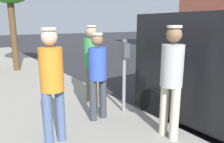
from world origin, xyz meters
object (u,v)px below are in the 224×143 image
at_px(pedestrian_in_orange, 52,80).
at_px(pedestrian_in_gray, 172,75).
at_px(parking_meter_near, 124,63).
at_px(pedestrian_in_blue, 98,72).
at_px(pedestrian_in_green, 92,60).

height_order(pedestrian_in_orange, pedestrian_in_gray, pedestrian_in_gray).
bearing_deg(pedestrian_in_gray, pedestrian_in_orange, -28.70).
xyz_separation_m(parking_meter_near, pedestrian_in_gray, (0.03, 1.23, 0.00)).
bearing_deg(pedestrian_in_blue, pedestrian_in_orange, 19.92).
height_order(pedestrian_in_blue, pedestrian_in_gray, pedestrian_in_gray).
xyz_separation_m(pedestrian_in_blue, pedestrian_in_orange, (0.99, 0.36, 0.07)).
bearing_deg(pedestrian_in_orange, pedestrian_in_blue, -160.08).
xyz_separation_m(pedestrian_in_green, pedestrian_in_orange, (1.30, 1.12, -0.01)).
bearing_deg(pedestrian_in_orange, pedestrian_in_gray, 151.30).
relative_size(pedestrian_in_green, pedestrian_in_gray, 1.00).
bearing_deg(pedestrian_in_green, parking_meter_near, 112.83).
bearing_deg(pedestrian_in_blue, pedestrian_in_gray, 115.84).
distance_m(pedestrian_in_blue, pedestrian_in_green, 0.83).
bearing_deg(pedestrian_in_gray, pedestrian_in_green, -81.84).
bearing_deg(pedestrian_in_blue, parking_meter_near, -179.64).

